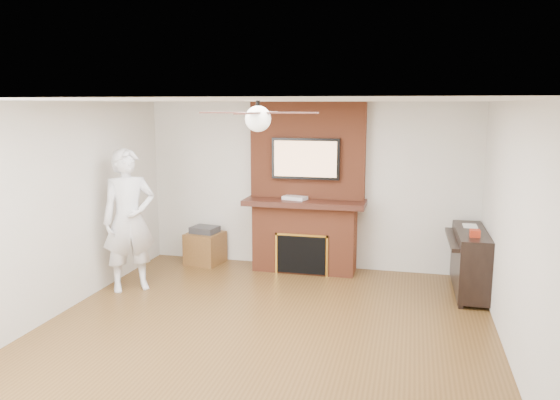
% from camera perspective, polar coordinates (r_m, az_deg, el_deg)
% --- Properties ---
extents(room_shell, '(5.36, 5.86, 2.86)m').
position_cam_1_polar(room_shell, '(5.63, -2.24, -2.48)').
color(room_shell, '#513517').
rests_on(room_shell, ground).
extents(fireplace, '(1.78, 0.64, 2.50)m').
position_cam_1_polar(fireplace, '(8.11, 2.71, -0.46)').
color(fireplace, brown).
rests_on(fireplace, ground).
extents(tv, '(1.00, 0.08, 0.60)m').
position_cam_1_polar(tv, '(7.97, 2.69, 4.33)').
color(tv, black).
rests_on(tv, fireplace).
extents(ceiling_fan, '(1.21, 1.21, 0.31)m').
position_cam_1_polar(ceiling_fan, '(5.50, -2.31, 8.59)').
color(ceiling_fan, black).
rests_on(ceiling_fan, room_shell).
extents(person, '(0.84, 0.80, 1.90)m').
position_cam_1_polar(person, '(7.49, -15.49, -2.04)').
color(person, silver).
rests_on(person, ground).
extents(side_table, '(0.59, 0.59, 0.59)m').
position_cam_1_polar(side_table, '(8.64, -7.83, -4.82)').
color(side_table, brown).
rests_on(side_table, ground).
extents(piano, '(0.50, 1.30, 0.94)m').
position_cam_1_polar(piano, '(7.59, 19.18, -5.93)').
color(piano, black).
rests_on(piano, ground).
extents(cable_box, '(0.38, 0.28, 0.05)m').
position_cam_1_polar(cable_box, '(8.02, 1.56, 0.23)').
color(cable_box, silver).
rests_on(cable_box, fireplace).
extents(candle_green, '(0.07, 0.07, 0.08)m').
position_cam_1_polar(candle_green, '(8.14, 2.61, -7.36)').
color(candle_green, '#307A32').
rests_on(candle_green, ground).
extents(candle_cream, '(0.07, 0.07, 0.11)m').
position_cam_1_polar(candle_cream, '(8.10, 3.37, -7.33)').
color(candle_cream, beige).
rests_on(candle_cream, ground).
extents(candle_blue, '(0.06, 0.06, 0.09)m').
position_cam_1_polar(candle_blue, '(8.10, 4.22, -7.43)').
color(candle_blue, '#314595').
rests_on(candle_blue, ground).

